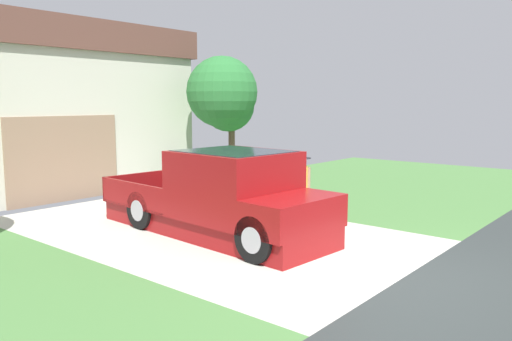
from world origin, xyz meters
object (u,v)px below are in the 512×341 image
object	(u,v)px
neighbor_tree	(224,96)
handbag	(312,225)
wheeled_trash_bin	(196,170)
pickup_truck	(228,198)
house_with_garage	(18,107)
person_with_hat	(300,185)

from	to	relation	value
neighbor_tree	handbag	bearing A→B (deg)	-119.77
neighbor_tree	wheeled_trash_bin	xyz separation A→B (m)	(-0.82, 0.46, -2.28)
pickup_truck	wheeled_trash_bin	distance (m)	6.07
house_with_garage	pickup_truck	bearing A→B (deg)	-91.31
person_with_hat	house_with_garage	bearing A→B (deg)	-52.24
pickup_truck	house_with_garage	distance (m)	9.13
house_with_garage	person_with_hat	bearing A→B (deg)	-83.23
pickup_truck	wheeled_trash_bin	xyz separation A→B (m)	(3.69, 4.81, -0.21)
person_with_hat	wheeled_trash_bin	bearing A→B (deg)	-81.67
handbag	house_with_garage	world-z (taller)	house_with_garage
person_with_hat	house_with_garage	size ratio (longest dim) A/B	0.18
house_with_garage	neighbor_tree	size ratio (longest dim) A/B	2.21
house_with_garage	wheeled_trash_bin	xyz separation A→B (m)	(3.49, -4.16, -1.93)
wheeled_trash_bin	neighbor_tree	bearing A→B (deg)	-29.24
pickup_truck	person_with_hat	world-z (taller)	pickup_truck
person_with_hat	house_with_garage	world-z (taller)	house_with_garage
handbag	neighbor_tree	size ratio (longest dim) A/B	0.10
person_with_hat	house_with_garage	xyz separation A→B (m)	(-1.16, 9.75, 1.54)
neighbor_tree	wheeled_trash_bin	bearing A→B (deg)	150.76
pickup_truck	wheeled_trash_bin	bearing A→B (deg)	-123.61
person_with_hat	handbag	bearing A→B (deg)	132.45
house_with_garage	neighbor_tree	xyz separation A→B (m)	(4.31, -4.62, 0.35)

